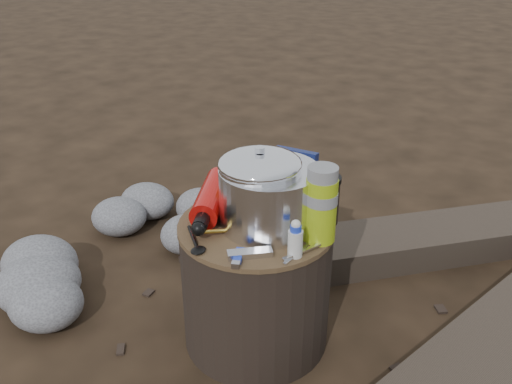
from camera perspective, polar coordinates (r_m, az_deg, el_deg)
The scene contains 16 objects.
ground at distance 1.71m, azimuth 0.00°, elevation -14.54°, with size 60.00×60.00×0.00m, color black.
stump at distance 1.59m, azimuth 0.00°, elevation -9.34°, with size 0.42×0.42×0.38m, color black.
rock_ring at distance 2.04m, azimuth -14.26°, elevation -4.80°, with size 0.40×0.88×0.17m, color #5E5E63, non-canonical shape.
log_small at distance 2.16m, azimuth 18.39°, elevation -4.53°, with size 0.23×1.28×0.11m, color #322921.
foil_windscreen at distance 1.45m, azimuth 1.37°, elevation -0.50°, with size 0.26×0.26×0.16m, color silver.
camping_pot at distance 1.43m, azimuth 0.39°, elevation 0.29°, with size 0.21×0.21×0.21m, color silver.
fuel_bottle at distance 1.54m, azimuth -4.59°, elevation -0.56°, with size 0.08×0.31×0.08m, color #BB0E0B, non-canonical shape.
thermos at distance 1.38m, azimuth 6.68°, elevation -1.30°, with size 0.08×0.08×0.20m, color #8BA712.
travel_mug at distance 1.48m, azimuth 6.84°, elevation -0.80°, with size 0.09×0.09×0.13m, color black.
stuff_sack at distance 1.61m, azimuth -1.13°, elevation 1.49°, with size 0.16×0.13×0.11m, color #BB9002.
food_pouch at distance 1.56m, azimuth 3.89°, elevation 1.53°, with size 0.12×0.03×0.16m, color #121C50.
lighter at distance 1.34m, azimuth -1.81°, elevation -6.55°, with size 0.02×0.08×0.01m, color #1E37BB.
multitool at distance 1.35m, azimuth -0.63°, elevation -6.32°, with size 0.03×0.11×0.02m, color silver.
pot_grabber at distance 1.36m, azimuth 4.29°, elevation -6.20°, with size 0.03×0.12×0.01m, color silver, non-canonical shape.
spork at distance 1.42m, azimuth -6.46°, elevation -4.66°, with size 0.03×0.13×0.01m, color black, non-canonical shape.
squeeze_bottle at distance 1.34m, azimuth 4.06°, elevation -4.95°, with size 0.04×0.04×0.09m, color beige.
Camera 1 is at (0.67, -1.09, 1.13)m, focal length 39.01 mm.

